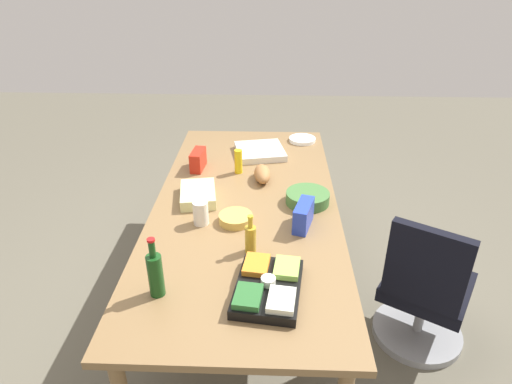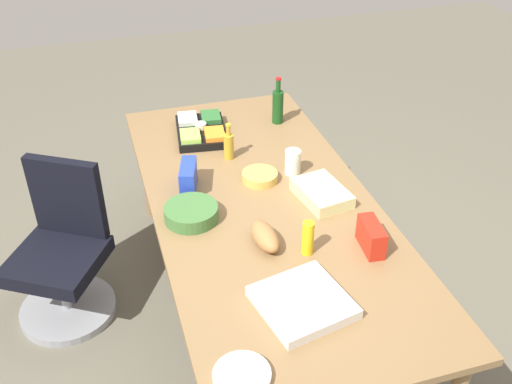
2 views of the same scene
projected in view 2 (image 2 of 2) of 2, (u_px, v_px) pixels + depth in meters
The scene contains 16 objects.
ground_plane at pixel (262, 309), 3.60m from camera, with size 10.00×10.00×0.00m, color #605B4C.
conference_table at pixel (263, 213), 3.19m from camera, with size 2.53×1.16×0.78m.
office_chair at pixel (63, 261), 3.42m from camera, with size 0.66×0.66×0.94m.
bread_loaf at pixel (265, 236), 2.84m from camera, with size 0.24×0.11×0.10m, color #A26C3D.
pizza_box at pixel (303, 302), 2.51m from camera, with size 0.36×0.36×0.05m, color silver.
sheet_cake at pixel (322, 193), 3.17m from camera, with size 0.32×0.22×0.07m, color beige.
chip_bowl at pixel (260, 177), 3.33m from camera, with size 0.20×0.20×0.05m, color gold.
wine_bottle at pixel (278, 106), 3.85m from camera, with size 0.07×0.07×0.31m.
veggie_tray at pixel (201, 130), 3.75m from camera, with size 0.45×0.35×0.09m.
mustard_bottle at pixel (308, 238), 2.77m from camera, with size 0.06×0.06×0.18m, color yellow.
mayo_jar at pixel (293, 162), 3.36m from camera, with size 0.09×0.09×0.15m, color white.
paper_plate_stack at pixel (242, 376), 2.21m from camera, with size 0.22×0.22×0.03m, color white.
salad_bowl at pixel (191, 213), 3.02m from camera, with size 0.28×0.28×0.07m, color #3F6E36.
dressing_bottle at pixel (229, 145), 3.50m from camera, with size 0.07×0.07×0.23m.
chip_bag_red at pixel (371, 236), 2.81m from camera, with size 0.20×0.08×0.14m, color red.
chip_bag_blue at pixel (188, 177), 3.23m from camera, with size 0.22×0.08×0.15m, color #263FBF.
Camera 2 is at (-2.45, 0.79, 2.61)m, focal length 41.76 mm.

